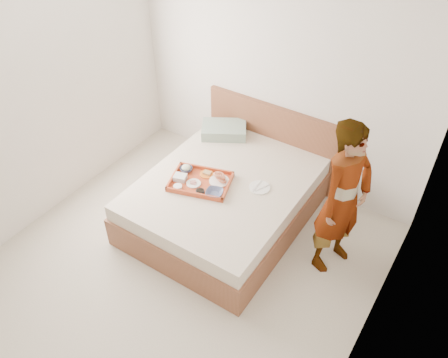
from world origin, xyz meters
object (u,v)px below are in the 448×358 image
tray (200,181)px  person (343,200)px  bed (225,200)px  dinner_plate (260,187)px

tray → person: size_ratio=0.37×
bed → person: bearing=4.2°
bed → dinner_plate: size_ratio=9.23×
person → dinner_plate: bearing=107.6°
bed → tray: (-0.19, -0.17, 0.29)m
bed → person: 1.33m
tray → bed: bearing=25.0°
tray → dinner_plate: 0.61m
person → tray: bearing=119.1°
bed → dinner_plate: 0.46m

